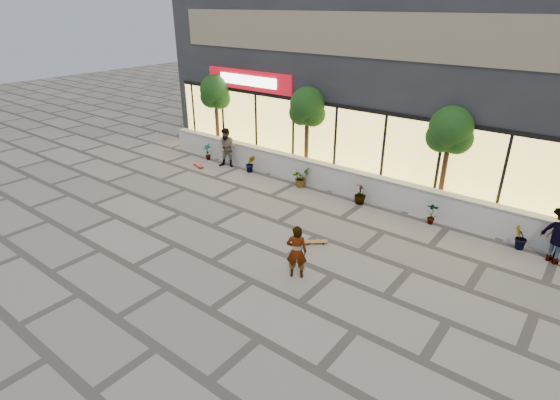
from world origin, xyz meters
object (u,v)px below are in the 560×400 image
Objects in this scene: tree_midwest at (307,109)px; skater_center at (297,252)px; tree_mideast at (450,133)px; skateboard_center at (316,242)px; skateboard_left at (198,165)px; tree_west at (215,94)px; skater_left at (227,148)px.

tree_midwest is 8.30m from skater_center.
skateboard_center is (-2.23, -4.88, -2.91)m from tree_mideast.
tree_west is at bearing 127.82° from skateboard_left.
skater_center is 1.91× the size of skateboard_left.
skater_left is at bearing -171.62° from tree_mideast.
skateboard_center is 8.80m from skateboard_left.
tree_midwest is 5.49× the size of skateboard_center.
skateboard_left is at bearing -154.28° from tree_midwest.
tree_west is 1.00× the size of tree_mideast.
tree_west is at bearing 112.21° from skateboard_center.
skateboard_left is at bearing -55.61° from skater_center.
tree_midwest is at bearing -86.19° from skater_center.
skateboard_center is (7.26, -3.48, -0.85)m from skater_left.
skateboard_left is at bearing -68.72° from tree_west.
tree_mideast is (11.50, 0.00, 0.00)m from tree_west.
skater_left is (2.00, -1.40, -2.06)m from tree_west.
skater_center is 2.08m from skateboard_center.
tree_midwest is 2.45× the size of skater_center.
tree_west is 10.87m from skateboard_center.
skater_left is 1.64m from skateboard_left.
skateboard_center is at bearing -102.09° from skater_center.
skater_center is (-1.67, -6.74, -2.19)m from tree_mideast.
skater_center is 0.86× the size of skater_left.
tree_west reaches higher than skateboard_left.
tree_mideast is at bearing 0.00° from tree_midwest.
tree_west is at bearing 180.00° from tree_midwest.
skater_left is at bearing -158.19° from tree_midwest.
tree_mideast is 5.49× the size of skateboard_center.
skateboard_center is at bearing -114.62° from tree_mideast.
skateboard_center is at bearing -46.30° from skater_left.
skateboard_center is at bearing -0.94° from skateboard_left.
skater_center is (4.33, -6.74, -2.19)m from tree_midwest.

